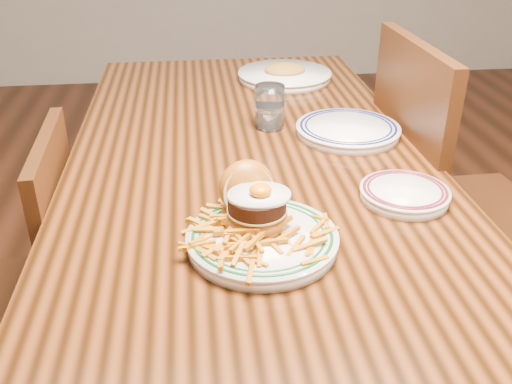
{
  "coord_description": "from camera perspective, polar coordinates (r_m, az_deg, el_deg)",
  "views": [
    {
      "loc": [
        -0.13,
        -1.27,
        1.31
      ],
      "look_at": [
        -0.03,
        -0.39,
        0.84
      ],
      "focal_mm": 40.0,
      "sensor_mm": 36.0,
      "label": 1
    }
  ],
  "objects": [
    {
      "name": "chair_right",
      "position": [
        1.68,
        18.1,
        -1.19
      ],
      "size": [
        0.47,
        0.47,
        0.98
      ],
      "rotation": [
        0.0,
        0.0,
        3.16
      ],
      "color": "#3B1D0C",
      "rests_on": "floor"
    },
    {
      "name": "table",
      "position": [
        1.43,
        -0.76,
        1.31
      ],
      "size": [
        0.85,
        1.6,
        0.75
      ],
      "color": "black",
      "rests_on": "floor"
    },
    {
      "name": "side_plate",
      "position": [
        1.19,
        14.63,
        -0.1
      ],
      "size": [
        0.18,
        0.19,
        0.03
      ],
      "rotation": [
        0.0,
        0.0,
        -0.43
      ],
      "color": "white",
      "rests_on": "table"
    },
    {
      "name": "water_glass",
      "position": [
        1.49,
        1.37,
        8.27
      ],
      "size": [
        0.08,
        0.08,
        0.11
      ],
      "color": "white",
      "rests_on": "table"
    },
    {
      "name": "rear_plate",
      "position": [
        1.47,
        9.17,
        6.19
      ],
      "size": [
        0.26,
        0.26,
        0.03
      ],
      "rotation": [
        0.0,
        0.0,
        -0.04
      ],
      "color": "white",
      "rests_on": "table"
    },
    {
      "name": "main_plate",
      "position": [
        1.0,
        0.37,
        -3.36
      ],
      "size": [
        0.27,
        0.28,
        0.13
      ],
      "rotation": [
        0.0,
        0.0,
        0.17
      ],
      "color": "white",
      "rests_on": "table"
    },
    {
      "name": "floor",
      "position": [
        1.83,
        -0.62,
        -17.49
      ],
      "size": [
        6.0,
        6.0,
        0.0
      ],
      "primitive_type": "plane",
      "color": "black",
      "rests_on": "ground"
    },
    {
      "name": "chair_left",
      "position": [
        1.5,
        -22.24,
        -9.17
      ],
      "size": [
        0.41,
        0.41,
        0.84
      ],
      "rotation": [
        0.0,
        0.0,
        0.04
      ],
      "color": "#3B1D0C",
      "rests_on": "floor"
    },
    {
      "name": "far_plate",
      "position": [
        1.89,
        2.88,
        11.62
      ],
      "size": [
        0.3,
        0.3,
        0.05
      ],
      "rotation": [
        0.0,
        0.0,
        -0.19
      ],
      "color": "white",
      "rests_on": "table"
    }
  ]
}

